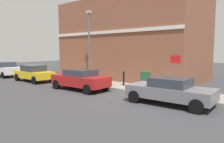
{
  "coord_description": "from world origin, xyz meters",
  "views": [
    {
      "loc": [
        -10.23,
        -7.0,
        2.68
      ],
      "look_at": [
        1.23,
        2.37,
        1.2
      ],
      "focal_mm": 33.68,
      "sensor_mm": 36.0,
      "label": 1
    }
  ],
  "objects_px": {
    "car_red": "(80,79)",
    "car_white": "(5,69)",
    "bollard_near_cabinet": "(124,78)",
    "street_sign": "(175,69)",
    "utility_cabinet": "(145,81)",
    "bollard_far_kerb": "(97,77)",
    "lamppost": "(89,43)",
    "car_yellow": "(34,73)",
    "car_grey": "(170,90)"
  },
  "relations": [
    {
      "from": "bollard_near_cabinet",
      "to": "bollard_far_kerb",
      "type": "bearing_deg",
      "value": 121.05
    },
    {
      "from": "utility_cabinet",
      "to": "lamppost",
      "type": "xyz_separation_m",
      "value": [
        0.02,
        5.32,
        2.62
      ]
    },
    {
      "from": "car_grey",
      "to": "car_white",
      "type": "height_order",
      "value": "car_white"
    },
    {
      "from": "lamppost",
      "to": "utility_cabinet",
      "type": "bearing_deg",
      "value": -90.21
    },
    {
      "from": "utility_cabinet",
      "to": "street_sign",
      "type": "xyz_separation_m",
      "value": [
        -0.81,
        -2.37,
        0.98
      ]
    },
    {
      "from": "bollard_far_kerb",
      "to": "street_sign",
      "type": "bearing_deg",
      "value": -88.9
    },
    {
      "from": "car_red",
      "to": "bollard_near_cabinet",
      "type": "height_order",
      "value": "car_red"
    },
    {
      "from": "bollard_near_cabinet",
      "to": "bollard_far_kerb",
      "type": "distance_m",
      "value": 1.98
    },
    {
      "from": "car_red",
      "to": "car_grey",
      "type": "bearing_deg",
      "value": -178.78
    },
    {
      "from": "utility_cabinet",
      "to": "bollard_far_kerb",
      "type": "height_order",
      "value": "utility_cabinet"
    },
    {
      "from": "car_grey",
      "to": "car_white",
      "type": "xyz_separation_m",
      "value": [
        -0.1,
        18.0,
        0.07
      ]
    },
    {
      "from": "car_grey",
      "to": "street_sign",
      "type": "distance_m",
      "value": 1.81
    },
    {
      "from": "car_white",
      "to": "utility_cabinet",
      "type": "bearing_deg",
      "value": -171.05
    },
    {
      "from": "car_red",
      "to": "bollard_far_kerb",
      "type": "bearing_deg",
      "value": -93.09
    },
    {
      "from": "car_red",
      "to": "utility_cabinet",
      "type": "height_order",
      "value": "car_red"
    },
    {
      "from": "car_red",
      "to": "street_sign",
      "type": "distance_m",
      "value": 6.3
    },
    {
      "from": "bollard_near_cabinet",
      "to": "street_sign",
      "type": "distance_m",
      "value": 4.43
    },
    {
      "from": "car_red",
      "to": "lamppost",
      "type": "distance_m",
      "value": 3.98
    },
    {
      "from": "bollard_far_kerb",
      "to": "bollard_near_cabinet",
      "type": "bearing_deg",
      "value": -58.95
    },
    {
      "from": "lamppost",
      "to": "car_grey",
      "type": "bearing_deg",
      "value": -106.01
    },
    {
      "from": "car_white",
      "to": "lamppost",
      "type": "height_order",
      "value": "lamppost"
    },
    {
      "from": "car_white",
      "to": "bollard_near_cabinet",
      "type": "relative_size",
      "value": 3.92
    },
    {
      "from": "utility_cabinet",
      "to": "bollard_far_kerb",
      "type": "relative_size",
      "value": 1.11
    },
    {
      "from": "car_yellow",
      "to": "street_sign",
      "type": "distance_m",
      "value": 12.2
    },
    {
      "from": "car_red",
      "to": "bollard_far_kerb",
      "type": "height_order",
      "value": "car_red"
    },
    {
      "from": "car_grey",
      "to": "utility_cabinet",
      "type": "height_order",
      "value": "car_grey"
    },
    {
      "from": "street_sign",
      "to": "car_white",
      "type": "bearing_deg",
      "value": 95.16
    },
    {
      "from": "car_yellow",
      "to": "bollard_near_cabinet",
      "type": "distance_m",
      "value": 8.22
    },
    {
      "from": "car_yellow",
      "to": "lamppost",
      "type": "height_order",
      "value": "lamppost"
    },
    {
      "from": "car_white",
      "to": "bollard_far_kerb",
      "type": "bearing_deg",
      "value": -172.78
    },
    {
      "from": "car_grey",
      "to": "car_white",
      "type": "distance_m",
      "value": 18.0
    },
    {
      "from": "utility_cabinet",
      "to": "lamppost",
      "type": "bearing_deg",
      "value": 89.79
    },
    {
      "from": "car_yellow",
      "to": "utility_cabinet",
      "type": "xyz_separation_m",
      "value": [
        2.4,
        -9.7,
        -0.05
      ]
    },
    {
      "from": "car_yellow",
      "to": "bollard_far_kerb",
      "type": "xyz_separation_m",
      "value": [
        1.48,
        -6.13,
        -0.03
      ]
    },
    {
      "from": "bollard_near_cabinet",
      "to": "street_sign",
      "type": "xyz_separation_m",
      "value": [
        -0.91,
        -4.23,
        0.96
      ]
    },
    {
      "from": "car_white",
      "to": "bollard_far_kerb",
      "type": "distance_m",
      "value": 11.78
    },
    {
      "from": "car_red",
      "to": "utility_cabinet",
      "type": "distance_m",
      "value": 4.41
    },
    {
      "from": "car_red",
      "to": "utility_cabinet",
      "type": "xyz_separation_m",
      "value": [
        2.51,
        -3.63,
        -0.06
      ]
    },
    {
      "from": "utility_cabinet",
      "to": "bollard_far_kerb",
      "type": "distance_m",
      "value": 3.68
    },
    {
      "from": "bollard_near_cabinet",
      "to": "street_sign",
      "type": "height_order",
      "value": "street_sign"
    },
    {
      "from": "car_white",
      "to": "street_sign",
      "type": "relative_size",
      "value": 1.77
    },
    {
      "from": "car_white",
      "to": "bollard_far_kerb",
      "type": "xyz_separation_m",
      "value": [
        1.48,
        -11.69,
        -0.07
      ]
    },
    {
      "from": "car_yellow",
      "to": "street_sign",
      "type": "xyz_separation_m",
      "value": [
        1.59,
        -12.06,
        0.93
      ]
    },
    {
      "from": "car_grey",
      "to": "lamppost",
      "type": "bearing_deg",
      "value": -17.03
    },
    {
      "from": "car_red",
      "to": "street_sign",
      "type": "height_order",
      "value": "street_sign"
    },
    {
      "from": "bollard_far_kerb",
      "to": "street_sign",
      "type": "relative_size",
      "value": 0.45
    },
    {
      "from": "street_sign",
      "to": "car_red",
      "type": "bearing_deg",
      "value": 105.84
    },
    {
      "from": "car_red",
      "to": "car_white",
      "type": "height_order",
      "value": "car_white"
    },
    {
      "from": "bollard_far_kerb",
      "to": "lamppost",
      "type": "height_order",
      "value": "lamppost"
    },
    {
      "from": "car_grey",
      "to": "utility_cabinet",
      "type": "bearing_deg",
      "value": -40.91
    }
  ]
}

